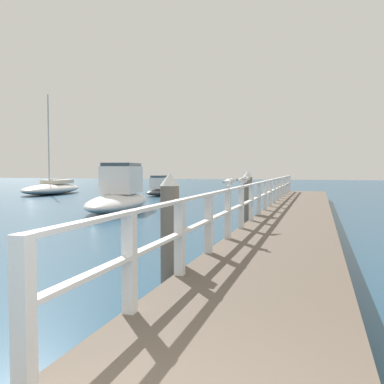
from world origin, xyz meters
The scene contains 9 objects.
pier_deck centered at (0.00, 13.54, 0.27)m, with size 2.23×27.07×0.54m, color brown.
pier_railing centered at (-1.04, 13.54, 1.16)m, with size 0.12×25.59×1.00m.
dock_piling_near centered at (-1.42, 4.70, 0.95)m, with size 0.29×0.29×1.89m.
dock_piling_far centered at (-1.42, 12.16, 0.95)m, with size 0.29×0.29×1.89m.
seagull_foreground centered at (-1.03, 7.19, 1.68)m, with size 0.31×0.42×0.21m.
seagull_background centered at (-1.03, 8.99, 1.68)m, with size 0.30×0.42×0.21m.
boat_0 centered at (-19.04, 28.12, 0.45)m, with size 3.34×7.70×7.56m.
boat_3 centered at (-10.32, 28.94, 0.49)m, with size 1.98×4.51×1.47m.
boat_4 centered at (-8.25, 17.36, 0.74)m, with size 3.54×7.55×2.22m.
Camera 1 is at (0.71, -1.49, 1.94)m, focal length 41.27 mm.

